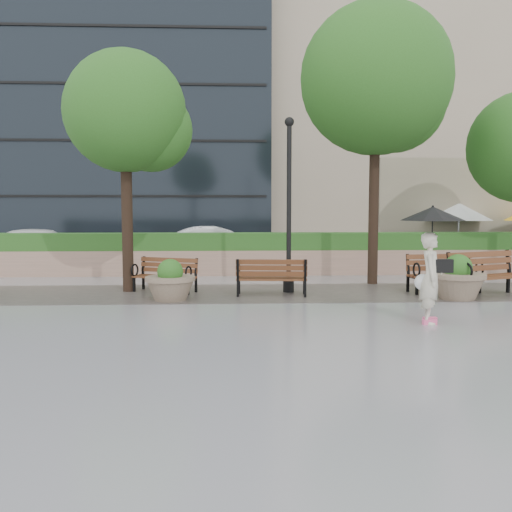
{
  "coord_description": "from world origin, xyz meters",
  "views": [
    {
      "loc": [
        -1.1,
        -11.34,
        2.21
      ],
      "look_at": [
        -0.51,
        1.28,
        1.1
      ],
      "focal_mm": 40.0,
      "sensor_mm": 36.0,
      "label": 1
    }
  ],
  "objects_px": {
    "bench_1": "(165,282)",
    "planter_left": "(170,284)",
    "bench_2": "(272,285)",
    "bench_4": "(488,284)",
    "planter_right": "(458,282)",
    "car_left": "(46,248)",
    "car_right": "(218,246)",
    "bench_3": "(443,281)",
    "lamppost": "(289,216)",
    "pedestrian": "(431,253)"
  },
  "relations": [
    {
      "from": "bench_2",
      "to": "planter_left",
      "type": "xyz_separation_m",
      "value": [
        -2.42,
        -0.57,
        0.11
      ]
    },
    {
      "from": "bench_4",
      "to": "planter_right",
      "type": "distance_m",
      "value": 0.97
    },
    {
      "from": "bench_2",
      "to": "bench_4",
      "type": "height_order",
      "value": "bench_4"
    },
    {
      "from": "car_right",
      "to": "pedestrian",
      "type": "distance_m",
      "value": 11.8
    },
    {
      "from": "planter_right",
      "to": "car_right",
      "type": "distance_m",
      "value": 10.19
    },
    {
      "from": "lamppost",
      "to": "bench_3",
      "type": "bearing_deg",
      "value": -3.47
    },
    {
      "from": "bench_2",
      "to": "planter_right",
      "type": "bearing_deg",
      "value": 175.19
    },
    {
      "from": "bench_3",
      "to": "car_right",
      "type": "xyz_separation_m",
      "value": [
        -5.89,
        7.29,
        0.43
      ]
    },
    {
      "from": "planter_left",
      "to": "pedestrian",
      "type": "relative_size",
      "value": 0.53
    },
    {
      "from": "car_left",
      "to": "car_right",
      "type": "distance_m",
      "value": 6.31
    },
    {
      "from": "pedestrian",
      "to": "planter_left",
      "type": "bearing_deg",
      "value": 82.66
    },
    {
      "from": "car_left",
      "to": "car_right",
      "type": "height_order",
      "value": "car_right"
    },
    {
      "from": "bench_3",
      "to": "bench_2",
      "type": "bearing_deg",
      "value": 176.29
    },
    {
      "from": "lamppost",
      "to": "bench_1",
      "type": "bearing_deg",
      "value": 177.13
    },
    {
      "from": "bench_1",
      "to": "bench_3",
      "type": "xyz_separation_m",
      "value": [
        7.13,
        -0.4,
        0.03
      ]
    },
    {
      "from": "bench_4",
      "to": "planter_left",
      "type": "bearing_deg",
      "value": 160.34
    },
    {
      "from": "planter_left",
      "to": "lamppost",
      "type": "bearing_deg",
      "value": 21.67
    },
    {
      "from": "bench_4",
      "to": "pedestrian",
      "type": "relative_size",
      "value": 0.99
    },
    {
      "from": "bench_3",
      "to": "planter_left",
      "type": "xyz_separation_m",
      "value": [
        -6.86,
        -0.91,
        0.09
      ]
    },
    {
      "from": "bench_2",
      "to": "bench_4",
      "type": "distance_m",
      "value": 5.29
    },
    {
      "from": "car_right",
      "to": "bench_3",
      "type": "bearing_deg",
      "value": -148.51
    },
    {
      "from": "bench_1",
      "to": "car_left",
      "type": "distance_m",
      "value": 8.32
    },
    {
      "from": "bench_3",
      "to": "planter_right",
      "type": "height_order",
      "value": "planter_right"
    },
    {
      "from": "car_left",
      "to": "pedestrian",
      "type": "bearing_deg",
      "value": -148.52
    },
    {
      "from": "bench_2",
      "to": "bench_1",
      "type": "bearing_deg",
      "value": -10.69
    },
    {
      "from": "bench_2",
      "to": "car_left",
      "type": "height_order",
      "value": "car_left"
    },
    {
      "from": "bench_1",
      "to": "planter_left",
      "type": "relative_size",
      "value": 1.49
    },
    {
      "from": "bench_2",
      "to": "car_left",
      "type": "bearing_deg",
      "value": -38.68
    },
    {
      "from": "bench_3",
      "to": "bench_4",
      "type": "bearing_deg",
      "value": -48.89
    },
    {
      "from": "bench_1",
      "to": "planter_left",
      "type": "bearing_deg",
      "value": -55.83
    },
    {
      "from": "bench_4",
      "to": "lamppost",
      "type": "relative_size",
      "value": 0.49
    },
    {
      "from": "bench_4",
      "to": "planter_right",
      "type": "height_order",
      "value": "bench_4"
    },
    {
      "from": "car_left",
      "to": "bench_4",
      "type": "bearing_deg",
      "value": -133.62
    },
    {
      "from": "bench_2",
      "to": "lamppost",
      "type": "height_order",
      "value": "lamppost"
    },
    {
      "from": "bench_2",
      "to": "planter_left",
      "type": "bearing_deg",
      "value": 18.01
    },
    {
      "from": "bench_1",
      "to": "pedestrian",
      "type": "xyz_separation_m",
      "value": [
        5.45,
        -4.12,
        1.07
      ]
    },
    {
      "from": "bench_4",
      "to": "planter_left",
      "type": "xyz_separation_m",
      "value": [
        -7.69,
        -0.19,
        0.06
      ]
    },
    {
      "from": "bench_3",
      "to": "lamppost",
      "type": "height_order",
      "value": "lamppost"
    },
    {
      "from": "bench_1",
      "to": "car_right",
      "type": "distance_m",
      "value": 7.02
    },
    {
      "from": "car_right",
      "to": "bench_1",
      "type": "bearing_deg",
      "value": 162.39
    },
    {
      "from": "bench_4",
      "to": "car_right",
      "type": "bearing_deg",
      "value": 108.92
    },
    {
      "from": "planter_right",
      "to": "car_left",
      "type": "height_order",
      "value": "car_left"
    },
    {
      "from": "planter_left",
      "to": "pedestrian",
      "type": "bearing_deg",
      "value": -28.43
    },
    {
      "from": "pedestrian",
      "to": "bench_3",
      "type": "bearing_deg",
      "value": -3.2
    },
    {
      "from": "bench_1",
      "to": "bench_2",
      "type": "relative_size",
      "value": 0.98
    },
    {
      "from": "planter_left",
      "to": "bench_2",
      "type": "bearing_deg",
      "value": 13.35
    },
    {
      "from": "lamppost",
      "to": "car_left",
      "type": "xyz_separation_m",
      "value": [
        -8.24,
        6.74,
        -1.28
      ]
    },
    {
      "from": "planter_left",
      "to": "car_left",
      "type": "bearing_deg",
      "value": 124.07
    },
    {
      "from": "planter_right",
      "to": "lamppost",
      "type": "relative_size",
      "value": 0.29
    },
    {
      "from": "bench_4",
      "to": "planter_right",
      "type": "relative_size",
      "value": 1.68
    }
  ]
}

